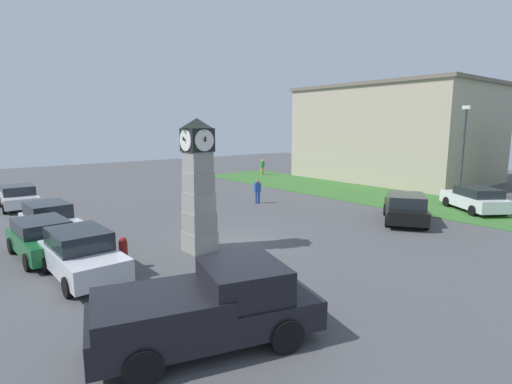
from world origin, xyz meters
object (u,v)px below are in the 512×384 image
(bollard_mid_row, at_px, (123,253))
(pickup_truck, at_px, (208,307))
(car_near_tower, at_px, (43,238))
(bollard_near_tower, at_px, (93,267))
(clock_tower, at_px, (198,188))
(car_end_of_row, at_px, (405,208))
(pedestrian_by_cars, at_px, (257,190))
(car_silver_hatch, at_px, (19,197))
(car_navy_sedan, at_px, (50,220))
(car_far_lot, at_px, (475,199))
(car_by_building, at_px, (82,254))
(street_lamp_near_road, at_px, (463,146))
(pedestrian_near_bench, at_px, (262,166))

(bollard_mid_row, distance_m, pickup_truck, 6.22)
(car_near_tower, bearing_deg, bollard_near_tower, 10.93)
(clock_tower, height_order, bollard_near_tower, clock_tower)
(car_end_of_row, xyz_separation_m, pedestrian_by_cars, (-8.94, -2.77, 0.11))
(car_silver_hatch, relative_size, pickup_truck, 0.71)
(pickup_truck, relative_size, pedestrian_by_cars, 3.57)
(car_navy_sedan, bearing_deg, car_far_lot, 64.05)
(car_navy_sedan, bearing_deg, car_silver_hatch, -179.92)
(car_silver_hatch, height_order, car_end_of_row, car_end_of_row)
(car_by_building, bearing_deg, street_lamp_near_road, 86.14)
(car_far_lot, xyz_separation_m, car_end_of_row, (-1.18, -5.67, 0.02))
(car_near_tower, height_order, pedestrian_by_cars, pedestrian_by_cars)
(car_by_building, bearing_deg, car_near_tower, -171.11)
(car_near_tower, height_order, pedestrian_near_bench, pedestrian_near_bench)
(car_near_tower, xyz_separation_m, pedestrian_by_cars, (-2.99, 13.31, 0.15))
(car_near_tower, height_order, car_end_of_row, car_end_of_row)
(pedestrian_near_bench, bearing_deg, car_navy_sedan, -63.16)
(car_by_building, bearing_deg, car_far_lot, 79.69)
(clock_tower, bearing_deg, car_far_lot, 76.97)
(bollard_near_tower, relative_size, street_lamp_near_road, 0.14)
(car_near_tower, bearing_deg, pickup_truck, 9.12)
(clock_tower, relative_size, bollard_mid_row, 4.64)
(clock_tower, distance_m, car_by_building, 4.92)
(bollard_mid_row, bearing_deg, car_silver_hatch, -175.86)
(clock_tower, xyz_separation_m, car_far_lot, (3.85, 16.65, -1.84))
(bollard_near_tower, bearing_deg, car_near_tower, -169.07)
(bollard_mid_row, bearing_deg, pedestrian_by_cars, 119.03)
(bollard_near_tower, distance_m, car_far_lot, 21.31)
(street_lamp_near_road, bearing_deg, car_near_tower, -101.21)
(street_lamp_near_road, bearing_deg, pedestrian_by_cars, -124.63)
(bollard_near_tower, height_order, car_far_lot, car_far_lot)
(car_by_building, xyz_separation_m, car_end_of_row, (2.68, 15.57, -0.03))
(bollard_near_tower, distance_m, car_silver_hatch, 14.75)
(car_far_lot, distance_m, pedestrian_by_cars, 13.18)
(car_far_lot, relative_size, street_lamp_near_road, 0.73)
(bollard_near_tower, xyz_separation_m, bollard_mid_row, (-0.37, 1.19, 0.14))
(car_by_building, height_order, car_far_lot, car_by_building)
(car_far_lot, bearing_deg, pedestrian_by_cars, -140.19)
(bollard_near_tower, relative_size, car_silver_hatch, 0.22)
(car_near_tower, height_order, pickup_truck, pickup_truck)
(car_far_lot, xyz_separation_m, pickup_truck, (2.41, -20.21, 0.17))
(car_by_building, height_order, car_end_of_row, car_by_building)
(bollard_near_tower, bearing_deg, car_end_of_row, 81.71)
(car_silver_hatch, bearing_deg, pickup_truck, 1.86)
(pickup_truck, distance_m, street_lamp_near_road, 23.82)
(car_end_of_row, bearing_deg, bollard_mid_row, -100.43)
(bollard_near_tower, bearing_deg, car_far_lot, 80.76)
(bollard_near_tower, bearing_deg, pedestrian_by_cars, 118.02)
(bollard_mid_row, xyz_separation_m, pedestrian_by_cars, (-6.33, 11.40, 0.30))
(car_silver_hatch, xyz_separation_m, pickup_truck, (20.57, 0.67, 0.20))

